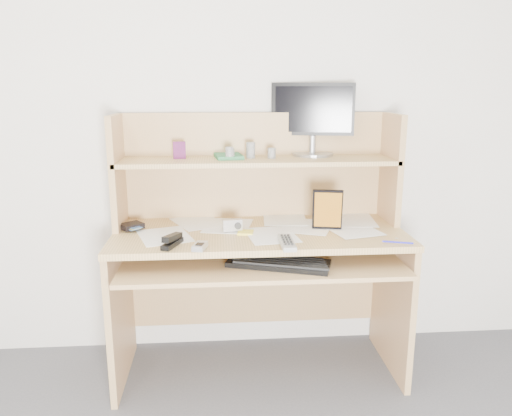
{
  "coord_description": "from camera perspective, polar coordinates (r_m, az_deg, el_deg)",
  "views": [
    {
      "loc": [
        -0.2,
        -0.83,
        1.43
      ],
      "look_at": [
        -0.02,
        1.43,
        0.88
      ],
      "focal_mm": 35.0,
      "sensor_mm": 36.0,
      "label": 1
    }
  ],
  "objects": [
    {
      "name": "game_case",
      "position": [
        2.41,
        8.17,
        -0.18
      ],
      "size": [
        0.14,
        0.04,
        0.2
      ],
      "primitive_type": "cube",
      "rotation": [
        0.0,
        0.0,
        -0.2
      ],
      "color": "black",
      "rests_on": "paper_clutter"
    },
    {
      "name": "blue_pen",
      "position": [
        2.3,
        15.89,
        -3.79
      ],
      "size": [
        0.13,
        0.05,
        0.01
      ],
      "primitive_type": "cylinder",
      "rotation": [
        1.57,
        0.0,
        1.26
      ],
      "color": "#1D1CD3",
      "rests_on": "paper_clutter"
    },
    {
      "name": "tv_remote",
      "position": [
        2.19,
        3.55,
        -3.98
      ],
      "size": [
        0.06,
        0.21,
        0.02
      ],
      "primitive_type": "cube",
      "rotation": [
        0.0,
        0.0,
        0.0
      ],
      "color": "#9D9D98",
      "rests_on": "paper_clutter"
    },
    {
      "name": "monitor",
      "position": [
        2.63,
        6.51,
        10.3
      ],
      "size": [
        0.42,
        0.21,
        0.37
      ],
      "rotation": [
        0.0,
        0.0,
        -0.19
      ],
      "color": "#99999D",
      "rests_on": "desk"
    },
    {
      "name": "chip_stack_b",
      "position": [
        2.45,
        -3.06,
        6.25
      ],
      "size": [
        0.05,
        0.05,
        0.06
      ],
      "primitive_type": "cylinder",
      "rotation": [
        0.0,
        0.0,
        0.37
      ],
      "color": "white",
      "rests_on": "desk"
    },
    {
      "name": "desk",
      "position": [
        2.51,
        0.23,
        -3.33
      ],
      "size": [
        1.4,
        0.7,
        1.3
      ],
      "color": "tan",
      "rests_on": "floor"
    },
    {
      "name": "flip_phone",
      "position": [
        2.16,
        -6.43,
        -4.26
      ],
      "size": [
        0.07,
        0.1,
        0.02
      ],
      "primitive_type": "cube",
      "rotation": [
        0.0,
        0.0,
        -0.25
      ],
      "color": "silver",
      "rests_on": "paper_clutter"
    },
    {
      "name": "keyboard",
      "position": [
        2.24,
        2.59,
        -6.25
      ],
      "size": [
        0.48,
        0.3,
        0.03
      ],
      "rotation": [
        0.0,
        0.0,
        -0.32
      ],
      "color": "black",
      "rests_on": "desk"
    },
    {
      "name": "chip_stack_a",
      "position": [
        2.46,
        -2.95,
        6.19
      ],
      "size": [
        0.05,
        0.05,
        0.06
      ],
      "primitive_type": "cylinder",
      "rotation": [
        0.0,
        0.0,
        0.13
      ],
      "color": "black",
      "rests_on": "desk"
    },
    {
      "name": "chip_stack_c",
      "position": [
        2.5,
        1.81,
        6.28
      ],
      "size": [
        0.05,
        0.05,
        0.05
      ],
      "primitive_type": "cylinder",
      "rotation": [
        0.0,
        0.0,
        0.11
      ],
      "color": "black",
      "rests_on": "desk"
    },
    {
      "name": "back_wall",
      "position": [
        2.64,
        -0.19,
        9.81
      ],
      "size": [
        3.6,
        0.04,
        2.5
      ],
      "primitive_type": "cube",
      "color": "white",
      "rests_on": "floor"
    },
    {
      "name": "chip_stack_d",
      "position": [
        2.51,
        -0.61,
        6.64
      ],
      "size": [
        0.06,
        0.06,
        0.08
      ],
      "primitive_type": "cylinder",
      "rotation": [
        0.0,
        0.0,
        0.37
      ],
      "color": "silver",
      "rests_on": "desk"
    },
    {
      "name": "wallet",
      "position": [
        2.51,
        -14.03,
        -1.99
      ],
      "size": [
        0.13,
        0.13,
        0.03
      ],
      "primitive_type": "cube",
      "rotation": [
        0.0,
        0.0,
        0.66
      ],
      "color": "black",
      "rests_on": "paper_clutter"
    },
    {
      "name": "sticky_note_pad",
      "position": [
        2.38,
        -1.2,
        -2.8
      ],
      "size": [
        0.08,
        0.08,
        0.01
      ],
      "primitive_type": "cube",
      "rotation": [
        0.0,
        0.0,
        -0.16
      ],
      "color": "#FFEA43",
      "rests_on": "desk"
    },
    {
      "name": "shelf_book",
      "position": [
        2.52,
        -3.16,
        5.93
      ],
      "size": [
        0.15,
        0.19,
        0.02
      ],
      "primitive_type": "cube",
      "rotation": [
        0.0,
        0.0,
        0.13
      ],
      "color": "#307843",
      "rests_on": "desk"
    },
    {
      "name": "paper_clutter",
      "position": [
        2.42,
        0.39,
        -2.56
      ],
      "size": [
        1.32,
        0.54,
        0.01
      ],
      "primitive_type": "cube",
      "color": "white",
      "rests_on": "desk"
    },
    {
      "name": "stapler",
      "position": [
        2.21,
        -9.57,
        -3.63
      ],
      "size": [
        0.09,
        0.15,
        0.05
      ],
      "primitive_type": "cube",
      "rotation": [
        0.0,
        0.0,
        -0.38
      ],
      "color": "black",
      "rests_on": "paper_clutter"
    },
    {
      "name": "card_box",
      "position": [
        2.51,
        -8.76,
        6.54
      ],
      "size": [
        0.06,
        0.03,
        0.08
      ],
      "primitive_type": "cube",
      "rotation": [
        0.0,
        0.0,
        0.19
      ],
      "color": "#A72816",
      "rests_on": "desk"
    },
    {
      "name": "digital_camera",
      "position": [
        2.39,
        -2.71,
        -1.95
      ],
      "size": [
        0.1,
        0.05,
        0.06
      ],
      "primitive_type": "cube",
      "rotation": [
        0.0,
        0.0,
        0.14
      ],
      "color": "#A6A6A8",
      "rests_on": "paper_clutter"
    }
  ]
}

